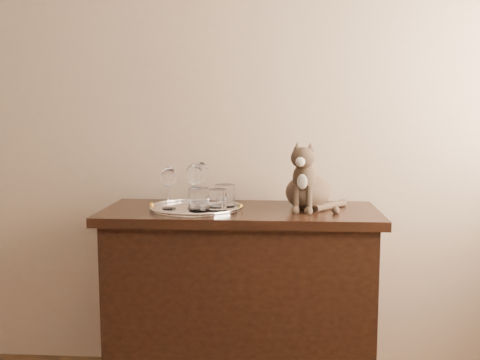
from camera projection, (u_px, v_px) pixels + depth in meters
The scene contains 10 objects.
wall_back at pixel (123, 96), 2.62m from camera, with size 4.00×0.10×2.70m, color #BFA48F.
sideboard at pixel (240, 303), 2.39m from camera, with size 1.20×0.50×0.85m, color black, non-canonical shape.
tray at pixel (196, 209), 2.32m from camera, with size 0.40×0.40×0.01m, color white.
wine_glass_b at pixel (200, 183), 2.39m from camera, with size 0.07×0.07×0.19m, color silver, non-canonical shape.
wine_glass_c at pixel (169, 188), 2.29m from camera, with size 0.07×0.07×0.18m, color silver, non-canonical shape.
wine_glass_d at pixel (194, 186), 2.30m from camera, with size 0.07×0.07×0.19m, color white, non-canonical shape.
tumbler_a at pixel (217, 200), 2.25m from camera, with size 0.08×0.08×0.09m, color white.
tumbler_b at pixel (199, 200), 2.24m from camera, with size 0.09×0.09×0.10m, color white.
tumbler_c at pixel (225, 196), 2.34m from camera, with size 0.09×0.09×0.10m, color silver.
cat at pixel (308, 175), 2.33m from camera, with size 0.30×0.28×0.30m, color brown, non-canonical shape.
Camera 1 is at (0.75, -0.36, 1.26)m, focal length 40.00 mm.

